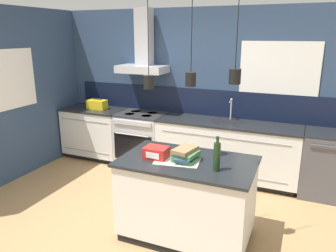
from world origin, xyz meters
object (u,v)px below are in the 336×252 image
at_px(oven_range, 141,139).
at_px(yellow_toolbox, 97,104).
at_px(red_supply_box, 156,153).
at_px(dishwasher, 325,164).
at_px(bottle_on_island, 217,156).
at_px(book_stack, 185,155).

xyz_separation_m(oven_range, yellow_toolbox, (-0.88, 0.00, 0.54)).
distance_m(oven_range, red_supply_box, 2.14).
relative_size(dishwasher, yellow_toolbox, 2.68).
height_order(bottle_on_island, book_stack, bottle_on_island).
xyz_separation_m(red_supply_box, yellow_toolbox, (-1.98, 1.76, 0.02)).
distance_m(oven_range, dishwasher, 2.86).
bearing_deg(oven_range, yellow_toolbox, 179.71).
bearing_deg(yellow_toolbox, book_stack, -36.84).
xyz_separation_m(dishwasher, yellow_toolbox, (-3.74, 0.00, 0.54)).
relative_size(bottle_on_island, red_supply_box, 1.40).
height_order(red_supply_box, yellow_toolbox, yellow_toolbox).
bearing_deg(yellow_toolbox, oven_range, -0.29).
distance_m(bottle_on_island, yellow_toolbox, 3.23).
bearing_deg(book_stack, bottle_on_island, -16.61).
relative_size(oven_range, bottle_on_island, 2.60).
relative_size(book_stack, red_supply_box, 1.24).
xyz_separation_m(oven_range, bottle_on_island, (1.79, -1.83, 0.60)).
distance_m(dishwasher, red_supply_box, 2.54).
height_order(oven_range, bottle_on_island, bottle_on_island).
distance_m(red_supply_box, yellow_toolbox, 2.65).
bearing_deg(yellow_toolbox, red_supply_box, -41.62).
bearing_deg(dishwasher, yellow_toolbox, 180.00).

